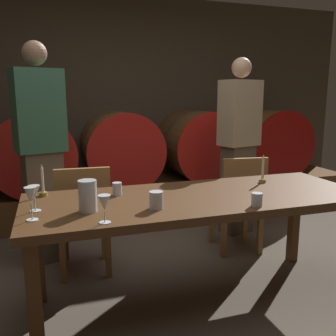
{
  "coord_description": "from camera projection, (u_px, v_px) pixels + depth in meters",
  "views": [
    {
      "loc": [
        -0.81,
        -2.1,
        1.4
      ],
      "look_at": [
        0.02,
        0.42,
        0.87
      ],
      "focal_mm": 39.15,
      "sensor_mm": 36.0,
      "label": 1
    }
  ],
  "objects": [
    {
      "name": "wine_barrel_center",
      "position": [
        120.0,
        148.0,
        4.3
      ],
      "size": [
        0.86,
        0.95,
        0.86
      ],
      "color": "brown",
      "rests_on": "barrel_shelf"
    },
    {
      "name": "pitcher",
      "position": [
        88.0,
        196.0,
        2.03
      ],
      "size": [
        0.1,
        0.1,
        0.18
      ],
      "color": "silver",
      "rests_on": "dining_table"
    },
    {
      "name": "wine_barrel_far_right",
      "position": [
        264.0,
        142.0,
        4.89
      ],
      "size": [
        0.86,
        0.95,
        0.86
      ],
      "color": "brown",
      "rests_on": "barrel_shelf"
    },
    {
      "name": "guest_right",
      "position": [
        239.0,
        146.0,
        3.66
      ],
      "size": [
        0.43,
        0.33,
        1.76
      ],
      "rotation": [
        0.0,
        0.0,
        3.4
      ],
      "color": "brown",
      "rests_on": "ground"
    },
    {
      "name": "cup_center",
      "position": [
        156.0,
        200.0,
        2.09
      ],
      "size": [
        0.08,
        0.08,
        0.1
      ],
      "primitive_type": "cylinder",
      "color": "silver",
      "rests_on": "dining_table"
    },
    {
      "name": "wine_glass_left",
      "position": [
        31.0,
        196.0,
        1.88
      ],
      "size": [
        0.06,
        0.06,
        0.18
      ],
      "color": "white",
      "rests_on": "dining_table"
    },
    {
      "name": "wine_barrel_right",
      "position": [
        197.0,
        145.0,
        4.6
      ],
      "size": [
        0.86,
        0.95,
        0.86
      ],
      "color": "brown",
      "rests_on": "barrel_shelf"
    },
    {
      "name": "wine_glass_center",
      "position": [
        34.0,
        193.0,
        2.03
      ],
      "size": [
        0.07,
        0.07,
        0.15
      ],
      "color": "white",
      "rests_on": "dining_table"
    },
    {
      "name": "cup_left",
      "position": [
        117.0,
        189.0,
        2.38
      ],
      "size": [
        0.06,
        0.06,
        0.08
      ],
      "primitive_type": "cylinder",
      "color": "silver",
      "rests_on": "dining_table"
    },
    {
      "name": "wine_barrel_left",
      "position": [
        35.0,
        152.0,
        4.01
      ],
      "size": [
        0.86,
        0.95,
        0.86
      ],
      "color": "#513319",
      "rests_on": "barrel_shelf"
    },
    {
      "name": "barrel_shelf",
      "position": [
        123.0,
        198.0,
        4.42
      ],
      "size": [
        5.89,
        0.9,
        0.37
      ],
      "primitive_type": "cube",
      "color": "brown",
      "rests_on": "ground"
    },
    {
      "name": "candle_right",
      "position": [
        263.0,
        175.0,
        2.71
      ],
      "size": [
        0.05,
        0.05,
        0.22
      ],
      "color": "olive",
      "rests_on": "dining_table"
    },
    {
      "name": "chair_right",
      "position": [
        239.0,
        199.0,
        3.26
      ],
      "size": [
        0.44,
        0.44,
        0.88
      ],
      "rotation": [
        0.0,
        0.0,
        3.02
      ],
      "color": "olive",
      "rests_on": "ground"
    },
    {
      "name": "guest_left",
      "position": [
        41.0,
        153.0,
        3.0
      ],
      "size": [
        0.43,
        0.34,
        1.82
      ],
      "rotation": [
        0.0,
        0.0,
        3.43
      ],
      "color": "brown",
      "rests_on": "ground"
    },
    {
      "name": "wine_glass_right",
      "position": [
        104.0,
        204.0,
        1.84
      ],
      "size": [
        0.07,
        0.07,
        0.15
      ],
      "color": "white",
      "rests_on": "dining_table"
    },
    {
      "name": "back_wall",
      "position": [
        112.0,
        103.0,
        4.72
      ],
      "size": [
        6.54,
        0.24,
        2.61
      ],
      "primitive_type": "cube",
      "color": "#473A2D",
      "rests_on": "ground"
    },
    {
      "name": "candle_left",
      "position": [
        43.0,
        187.0,
        2.35
      ],
      "size": [
        0.05,
        0.05,
        0.21
      ],
      "color": "olive",
      "rests_on": "dining_table"
    },
    {
      "name": "ground_plane",
      "position": [
        185.0,
        306.0,
        2.48
      ],
      "size": [
        8.51,
        8.51,
        0.0
      ],
      "primitive_type": "plane",
      "color": "brown"
    },
    {
      "name": "chair_left",
      "position": [
        84.0,
        215.0,
        2.82
      ],
      "size": [
        0.42,
        0.42,
        0.88
      ],
      "rotation": [
        0.0,
        0.0,
        3.09
      ],
      "color": "olive",
      "rests_on": "ground"
    },
    {
      "name": "cup_right",
      "position": [
        257.0,
        200.0,
        2.14
      ],
      "size": [
        0.06,
        0.06,
        0.08
      ],
      "primitive_type": "cylinder",
      "color": "silver",
      "rests_on": "dining_table"
    },
    {
      "name": "dining_table",
      "position": [
        199.0,
        207.0,
        2.39
      ],
      "size": [
        2.2,
        0.82,
        0.76
      ],
      "color": "#4C2D16",
      "rests_on": "ground"
    }
  ]
}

